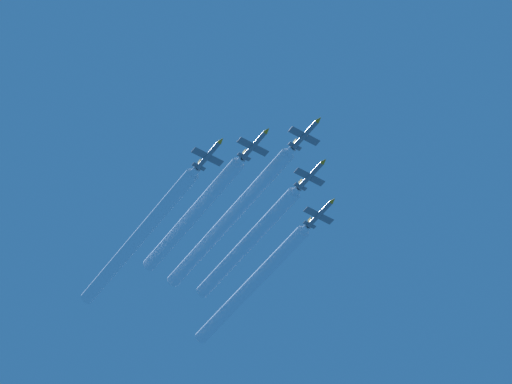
{
  "coord_description": "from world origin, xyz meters",
  "views": [
    {
      "loc": [
        119.57,
        163.15,
        1.6
      ],
      "look_at": [
        0.13,
        -15.11,
        238.17
      ],
      "focal_mm": 92.54,
      "sensor_mm": 36.0,
      "label": 1
    }
  ],
  "objects": [
    {
      "name": "jet_left_wingman",
      "position": [
        -7.79,
        -3.06,
        238.2
      ],
      "size": [
        8.02,
        11.68,
        2.81
      ],
      "color": "slate"
    },
    {
      "name": "smoke_trail_outer_right",
      "position": [
        16.3,
        -43.28,
        237.48
      ],
      "size": [
        3.45,
        54.31,
        3.45
      ],
      "color": "white"
    },
    {
      "name": "jet_outer_left",
      "position": [
        -16.28,
        -11.21,
        236.91
      ],
      "size": [
        8.02,
        11.68,
        2.81
      ],
      "color": "slate"
    },
    {
      "name": "smoke_trail_lead",
      "position": [
        -0.11,
        -27.0,
        239.65
      ],
      "size": [
        3.45,
        54.64,
        3.45
      ],
      "color": "white"
    },
    {
      "name": "smoke_trail_outer_left",
      "position": [
        -16.28,
        -41.48,
        236.88
      ],
      "size": [
        3.45,
        49.84,
        3.45
      ],
      "color": "white"
    },
    {
      "name": "jet_right_wingman",
      "position": [
        8.53,
        -3.07,
        238.68
      ],
      "size": [
        8.02,
        11.68,
        2.81
      ],
      "color": "slate"
    },
    {
      "name": "jet_lead",
      "position": [
        -0.11,
        5.66,
        239.68
      ],
      "size": [
        8.02,
        11.68,
        2.81
      ],
      "color": "slate"
    },
    {
      "name": "smoke_trail_right_wingman",
      "position": [
        8.53,
        -30.15,
        238.65
      ],
      "size": [
        3.45,
        43.46,
        3.45
      ],
      "color": "white"
    },
    {
      "name": "jet_outer_right",
      "position": [
        16.3,
        -10.78,
        237.51
      ],
      "size": [
        8.02,
        11.68,
        2.81
      ],
      "color": "slate"
    },
    {
      "name": "smoke_trail_left_wingman",
      "position": [
        -7.79,
        -30.34,
        238.17
      ],
      "size": [
        3.45,
        43.86,
        3.45
      ],
      "color": "white"
    }
  ]
}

